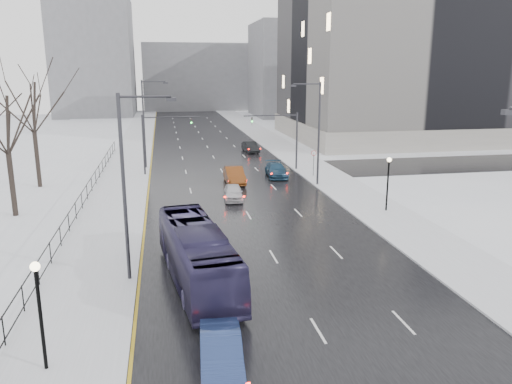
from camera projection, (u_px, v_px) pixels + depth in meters
road at (212, 155)px, 66.62m from camera, size 16.00×150.00×0.04m
cross_road at (223, 172)px, 55.17m from camera, size 130.00×10.00×0.04m
sidewalk_left at (131, 157)px, 64.74m from camera, size 5.00×150.00×0.16m
sidewalk_right at (288, 152)px, 68.47m from camera, size 5.00×150.00×0.16m
park_strip at (54, 159)px, 63.06m from camera, size 14.00×150.00×0.12m
tree_park_d at (16, 217)px, 38.65m from camera, size 8.75×8.75×12.50m
tree_park_e at (40, 188)px, 48.12m from camera, size 9.45×9.45×13.50m
iron_fence at (71, 217)px, 35.46m from camera, size 0.06×70.00×1.30m
streetlight_r_mid at (317, 129)px, 47.64m from camera, size 2.95×0.25×10.00m
streetlight_l_near at (128, 179)px, 25.65m from camera, size 2.95×0.25×10.00m
streetlight_l_far at (146, 120)px, 56.19m from camera, size 2.95×0.25×10.00m
lamppost_l at (39, 300)px, 18.15m from camera, size 0.36×0.36×4.28m
lamppost_r_mid at (388, 176)px, 39.24m from camera, size 0.36×0.36×4.28m
mast_signal_right at (288, 134)px, 55.49m from camera, size 6.10×0.33×6.50m
mast_signal_left at (153, 137)px, 52.89m from camera, size 6.10×0.33×6.50m
no_uturn_sign at (314, 156)px, 52.44m from camera, size 0.60×0.06×2.70m
civic_building at (417, 69)px, 81.61m from camera, size 41.00×31.00×24.80m
bldg_far_right at (303, 70)px, 121.47m from camera, size 24.00×20.00×22.00m
bldg_far_left at (94, 57)px, 121.42m from camera, size 18.00×22.00×28.00m
bldg_far_center at (198, 77)px, 141.55m from camera, size 30.00×18.00×18.00m
sedan_left_near at (221, 353)px, 18.70m from camera, size 1.82×4.52×1.46m
bus at (197, 254)px, 26.43m from camera, size 3.99×11.42×3.11m
sedan_center_near at (233, 192)px, 43.40m from camera, size 1.93×4.06×1.34m
sedan_right_near at (234, 175)px, 49.67m from camera, size 1.75×4.99×1.64m
sedan_right_far at (276, 170)px, 52.78m from camera, size 2.36×5.09×1.44m
sedan_right_distant at (250, 147)px, 68.44m from camera, size 1.95×4.49×1.44m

